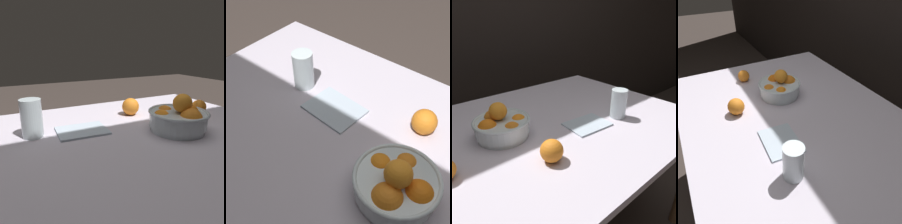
# 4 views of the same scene
# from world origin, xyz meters

# --- Properties ---
(dining_table) EXTENTS (1.37, 1.02, 0.73)m
(dining_table) POSITION_xyz_m (0.00, 0.00, 0.66)
(dining_table) COLOR silver
(dining_table) RESTS_ON ground_plane
(fruit_bowl) EXTENTS (0.23, 0.23, 0.15)m
(fruit_bowl) POSITION_xyz_m (-0.21, 0.02, 0.78)
(fruit_bowl) COLOR silver
(fruit_bowl) RESTS_ON dining_table
(juice_glass) EXTENTS (0.08, 0.08, 0.14)m
(juice_glass) POSITION_xyz_m (0.30, -0.17, 0.79)
(juice_glass) COLOR #F4A314
(juice_glass) RESTS_ON dining_table
(orange_loose_near_bowl) EXTENTS (0.07, 0.07, 0.07)m
(orange_loose_near_bowl) POSITION_xyz_m (-0.46, -0.10, 0.76)
(orange_loose_near_bowl) COLOR orange
(orange_loose_near_bowl) RESTS_ON dining_table
(orange_loose_front) EXTENTS (0.08, 0.08, 0.08)m
(orange_loose_front) POSITION_xyz_m (-0.16, -0.24, 0.77)
(orange_loose_front) COLOR orange
(orange_loose_front) RESTS_ON dining_table
(napkin) EXTENTS (0.20, 0.16, 0.01)m
(napkin) POSITION_xyz_m (0.13, -0.14, 0.73)
(napkin) COLOR silver
(napkin) RESTS_ON dining_table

